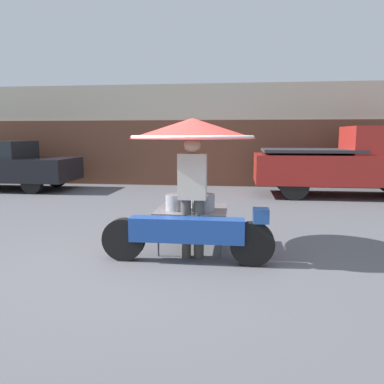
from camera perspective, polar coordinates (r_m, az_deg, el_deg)
ground_plane at (r=5.22m, az=-3.60°, el=-10.26°), size 36.00×36.00×0.00m
shopfront_building at (r=13.51m, az=3.14°, el=8.56°), size 28.00×2.06×3.35m
vendor_motorcycle_cart at (r=5.36m, az=0.01°, el=6.28°), size 2.31×1.81×1.93m
vendor_person at (r=5.08m, az=0.05°, el=0.18°), size 0.38×0.22×1.67m
pickup_truck at (r=11.19m, az=23.20°, el=4.07°), size 5.00×1.77×1.93m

